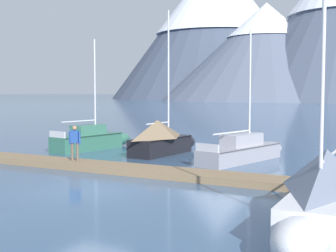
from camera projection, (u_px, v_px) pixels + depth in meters
ground_plane at (89, 191)px, 17.77m from camera, size 700.00×700.00×0.00m
mountain_west_summit at (217, 22)px, 220.47m from camera, size 95.27×95.27×65.25m
mountain_central_massif at (266, 50)px, 177.29m from camera, size 77.32×77.32×35.67m
dock at (146, 171)px, 21.26m from camera, size 21.79×2.04×0.30m
sailboat_nearest_berth at (94, 139)px, 30.34m from camera, size 2.16×6.36×6.86m
sailboat_second_berth at (163, 138)px, 27.89m from camera, size 1.99×5.76×8.30m
sailboat_mid_dock_port at (244, 150)px, 25.24m from camera, size 2.74×6.92×6.83m
sailboat_mid_dock_starboard at (323, 194)px, 12.67m from camera, size 1.86×6.83×6.99m
person_on_dock at (75, 141)px, 23.24m from camera, size 0.56×0.33×1.69m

